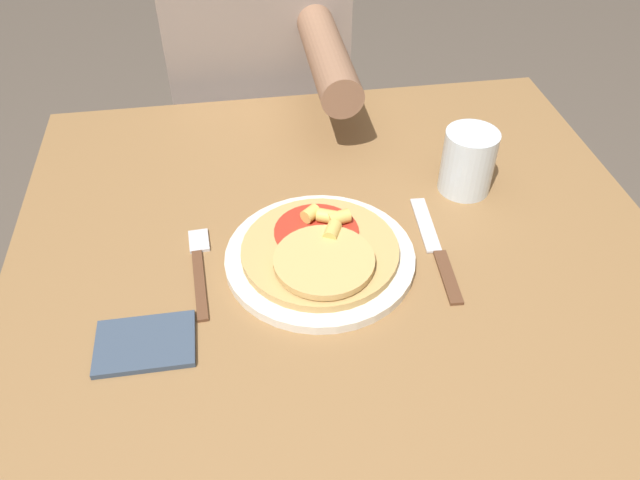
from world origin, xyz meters
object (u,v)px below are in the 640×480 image
at_px(pizza, 321,250).
at_px(drinking_glass, 468,161).
at_px(fork, 199,266).
at_px(dining_table, 345,326).
at_px(plate, 320,258).
at_px(person_diner, 261,81).
at_px(knife, 436,249).

distance_m(pizza, drinking_glass, 0.29).
relative_size(fork, drinking_glass, 1.73).
height_order(dining_table, fork, fork).
bearing_deg(plate, person_diner, 92.91).
bearing_deg(person_diner, plate, -87.09).
relative_size(dining_table, knife, 4.46).
height_order(fork, knife, same).
xyz_separation_m(dining_table, pizza, (-0.03, 0.02, 0.14)).
relative_size(plate, knife, 1.19).
distance_m(dining_table, drinking_glass, 0.32).
bearing_deg(fork, drinking_glass, 15.65).
xyz_separation_m(pizza, drinking_glass, (0.25, 0.13, 0.03)).
bearing_deg(plate, knife, -1.19).
bearing_deg(drinking_glass, knife, -122.33).
bearing_deg(plate, drinking_glass, 27.54).
xyz_separation_m(drinking_glass, person_diner, (-0.28, 0.51, -0.11)).
relative_size(pizza, fork, 1.23).
bearing_deg(drinking_glass, pizza, -151.72).
bearing_deg(knife, plate, 178.81).
bearing_deg(knife, person_diner, 107.11).
distance_m(dining_table, knife, 0.18).
relative_size(dining_table, person_diner, 0.85).
bearing_deg(pizza, person_diner, 92.98).
bearing_deg(person_diner, dining_table, -84.34).
bearing_deg(drinking_glass, plate, -152.46).
xyz_separation_m(fork, person_diner, (0.13, 0.63, -0.06)).
bearing_deg(dining_table, fork, 168.26).
bearing_deg(dining_table, plate, 140.83).
bearing_deg(plate, pizza, -75.43).
xyz_separation_m(pizza, person_diner, (-0.03, 0.65, -0.08)).
bearing_deg(fork, plate, -4.85).
relative_size(plate, drinking_glass, 2.58).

